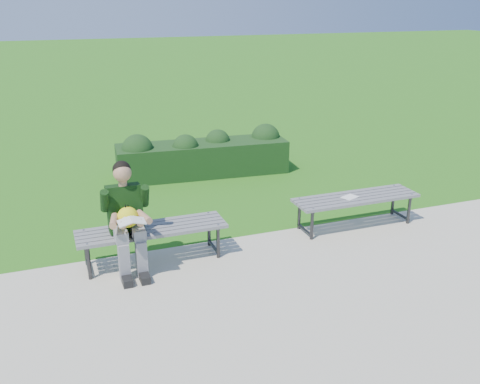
% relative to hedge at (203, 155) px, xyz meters
% --- Properties ---
extents(ground, '(80.00, 80.00, 0.00)m').
position_rel_hedge_xyz_m(ground, '(-0.16, -2.90, -0.37)').
color(ground, '#206F1D').
rests_on(ground, ground).
extents(walkway, '(30.00, 3.50, 0.02)m').
position_rel_hedge_xyz_m(walkway, '(-0.16, -4.65, -0.36)').
color(walkway, '#BBB29B').
rests_on(walkway, ground).
extents(hedge, '(3.16, 1.02, 0.85)m').
position_rel_hedge_xyz_m(hedge, '(0.00, 0.00, 0.00)').
color(hedge, '#133F12').
rests_on(hedge, ground).
extents(bench_left, '(1.80, 0.50, 0.46)m').
position_rel_hedge_xyz_m(bench_left, '(-1.59, -3.19, 0.04)').
color(bench_left, gray).
rests_on(bench_left, walkway).
extents(bench_right, '(1.80, 0.50, 0.46)m').
position_rel_hedge_xyz_m(bench_right, '(1.31, -3.12, 0.04)').
color(bench_right, gray).
rests_on(bench_right, walkway).
extents(seated_boy, '(0.56, 0.76, 1.31)m').
position_rel_hedge_xyz_m(seated_boy, '(-1.89, -3.29, 0.34)').
color(seated_boy, gray).
rests_on(seated_boy, walkway).
extents(paper_sheet, '(0.26, 0.23, 0.01)m').
position_rel_hedge_xyz_m(paper_sheet, '(1.21, -3.12, 0.10)').
color(paper_sheet, white).
rests_on(paper_sheet, bench_right).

